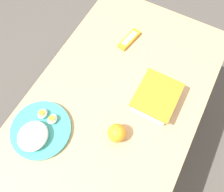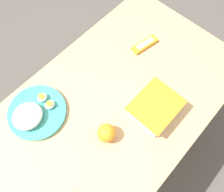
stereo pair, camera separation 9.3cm
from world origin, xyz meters
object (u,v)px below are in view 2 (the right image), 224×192
object	(u,v)px
orange_fruit	(107,133)
rice_plate	(34,113)
candy_bar	(145,45)
food_container	(155,108)

from	to	relation	value
orange_fruit	rice_plate	size ratio (longest dim) A/B	0.30
orange_fruit	rice_plate	distance (m)	0.32
orange_fruit	candy_bar	size ratio (longest dim) A/B	0.53
food_container	rice_plate	world-z (taller)	food_container
orange_fruit	candy_bar	xyz separation A→B (m)	(-0.45, -0.17, -0.03)
orange_fruit	rice_plate	bearing A→B (deg)	-63.75
orange_fruit	candy_bar	bearing A→B (deg)	-159.57
food_container	candy_bar	distance (m)	0.34
orange_fruit	rice_plate	world-z (taller)	orange_fruit
orange_fruit	food_container	bearing A→B (deg)	160.93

